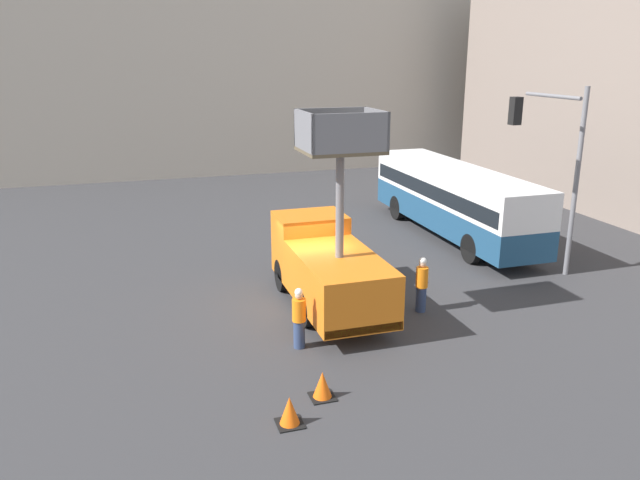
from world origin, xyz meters
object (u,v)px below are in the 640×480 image
at_px(city_bus, 453,196).
at_px(road_worker_directing, 422,285).
at_px(traffic_cone_near_truck, 322,386).
at_px(traffic_light_pole, 557,154).
at_px(road_worker_near_truck, 299,318).
at_px(traffic_cone_mid_road, 290,412).
at_px(utility_truck, 328,263).

bearing_deg(city_bus, road_worker_directing, 138.51).
distance_m(road_worker_directing, traffic_cone_near_truck, 6.03).
bearing_deg(city_bus, traffic_light_pole, -179.79).
xyz_separation_m(road_worker_near_truck, traffic_cone_near_truck, (-0.18, -2.69, -0.55)).
distance_m(city_bus, traffic_cone_mid_road, 16.01).
relative_size(road_worker_directing, traffic_cone_near_truck, 2.67).
distance_m(city_bus, road_worker_directing, 8.79).
bearing_deg(road_worker_directing, utility_truck, -108.33).
xyz_separation_m(road_worker_near_truck, road_worker_directing, (4.31, 1.28, 0.03)).
xyz_separation_m(utility_truck, traffic_cone_near_truck, (-1.78, -5.07, -1.20)).
height_order(road_worker_directing, traffic_cone_mid_road, road_worker_directing).
bearing_deg(road_worker_directing, traffic_light_pole, 108.53).
bearing_deg(traffic_cone_mid_road, road_worker_near_truck, 71.28).
bearing_deg(utility_truck, city_bus, 38.19).
bearing_deg(traffic_light_pole, road_worker_near_truck, -164.38).
bearing_deg(road_worker_near_truck, road_worker_directing, -34.01).
distance_m(city_bus, road_worker_near_truck, 12.61).
bearing_deg(utility_truck, road_worker_near_truck, -123.94).
xyz_separation_m(city_bus, road_worker_near_truck, (-9.32, -8.45, -0.96)).
relative_size(utility_truck, traffic_cone_mid_road, 9.43).
xyz_separation_m(traffic_light_pole, road_worker_directing, (-5.67, -1.51, -3.57)).
bearing_deg(traffic_cone_mid_road, city_bus, 48.73).
xyz_separation_m(utility_truck, road_worker_directing, (2.71, -1.09, -0.62)).
relative_size(traffic_light_pole, road_worker_near_truck, 3.87).
bearing_deg(traffic_cone_mid_road, traffic_cone_near_truck, 39.68).
bearing_deg(city_bus, traffic_cone_near_truck, 132.99).
distance_m(utility_truck, traffic_cone_near_truck, 5.50).
relative_size(utility_truck, city_bus, 0.56).
relative_size(city_bus, traffic_cone_mid_road, 16.76).
xyz_separation_m(traffic_light_pole, road_worker_near_truck, (-9.99, -2.79, -3.60)).
bearing_deg(road_worker_near_truck, city_bus, -8.39).
bearing_deg(traffic_cone_near_truck, road_worker_near_truck, 86.13).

